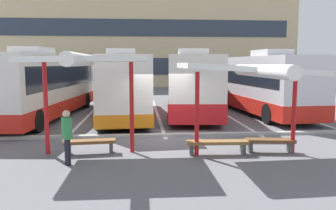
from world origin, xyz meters
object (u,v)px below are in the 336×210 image
object	(u,v)px
bench_1	(217,144)
bench_2	(270,142)
bench_0	(90,144)
waiting_shelter_1	(250,71)
coach_bus_1	(120,84)
coach_bus_3	(260,84)
waiting_shelter_0	(87,62)
coach_bus_2	(191,85)
coach_bus_0	(45,86)
waiting_passenger_0	(67,134)

from	to	relation	value
bench_1	bench_2	size ratio (longest dim) A/B	1.22
bench_0	waiting_shelter_1	bearing A→B (deg)	-8.84
coach_bus_1	bench_1	distance (m)	9.82
coach_bus_3	bench_1	distance (m)	10.06
coach_bus_1	waiting_shelter_0	xyz separation A→B (m)	(-0.50, -8.78, 1.24)
coach_bus_3	waiting_shelter_1	world-z (taller)	coach_bus_3
waiting_shelter_0	bench_2	world-z (taller)	waiting_shelter_0
bench_2	coach_bus_2	bearing A→B (deg)	98.41
coach_bus_1	waiting_shelter_0	size ratio (longest dim) A/B	2.53
coach_bus_0	coach_bus_3	xyz separation A→B (m)	(12.19, 0.63, -0.03)
coach_bus_1	coach_bus_2	xyz separation A→B (m)	(4.11, -0.03, -0.04)
coach_bus_3	bench_0	world-z (taller)	coach_bus_3
waiting_shelter_1	bench_1	world-z (taller)	waiting_shelter_1
coach_bus_1	bench_2	xyz separation A→B (m)	(5.42, -8.92, -1.41)
coach_bus_2	waiting_shelter_0	size ratio (longest dim) A/B	2.26
waiting_shelter_0	waiting_passenger_0	xyz separation A→B (m)	(-0.47, -1.00, -2.06)
coach_bus_3	bench_1	size ratio (longest dim) A/B	5.25
waiting_passenger_0	bench_2	bearing A→B (deg)	7.63
waiting_shelter_0	bench_1	bearing A→B (deg)	-3.44
coach_bus_2	bench_0	bearing A→B (deg)	-118.33
bench_1	bench_2	xyz separation A→B (m)	(1.80, 0.10, -0.01)
bench_0	waiting_shelter_1	distance (m)	5.60
coach_bus_1	waiting_shelter_1	world-z (taller)	coach_bus_1
bench_2	waiting_passenger_0	xyz separation A→B (m)	(-6.39, -0.86, 0.59)
coach_bus_0	waiting_passenger_0	bearing A→B (deg)	-71.43
waiting_shelter_0	waiting_passenger_0	size ratio (longest dim) A/B	2.94
waiting_shelter_0	waiting_shelter_1	bearing A→B (deg)	-6.69
coach_bus_2	bench_2	distance (m)	9.09
waiting_shelter_1	waiting_passenger_0	distance (m)	5.78
coach_bus_0	coach_bus_3	distance (m)	12.20
coach_bus_0	coach_bus_2	bearing A→B (deg)	5.49
bench_0	bench_2	size ratio (longest dim) A/B	1.03
waiting_shelter_1	bench_1	distance (m)	2.54
waiting_passenger_0	coach_bus_2	bearing A→B (deg)	62.48
coach_bus_3	waiting_shelter_0	size ratio (longest dim) A/B	2.23
coach_bus_0	coach_bus_2	world-z (taller)	coach_bus_0
coach_bus_0	bench_0	distance (m)	8.63
coach_bus_2	bench_0	xyz separation A→B (m)	(-4.61, -8.55, -1.36)
coach_bus_1	bench_0	distance (m)	8.71
coach_bus_0	bench_1	xyz separation A→B (m)	(7.60, -8.21, -1.39)
bench_0	bench_2	xyz separation A→B (m)	(5.92, -0.33, -0.00)
waiting_passenger_0	bench_1	bearing A→B (deg)	9.29
coach_bus_1	waiting_shelter_0	distance (m)	8.88
bench_2	bench_1	bearing A→B (deg)	-176.67
coach_bus_2	coach_bus_3	xyz separation A→B (m)	(4.10, -0.15, 0.01)
bench_0	bench_1	size ratio (longest dim) A/B	0.84
coach_bus_3	waiting_shelter_0	bearing A→B (deg)	-135.37
waiting_shelter_0	waiting_shelter_1	distance (m)	5.07
coach_bus_1	coach_bus_2	distance (m)	4.11
coach_bus_0	waiting_shelter_1	world-z (taller)	coach_bus_0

